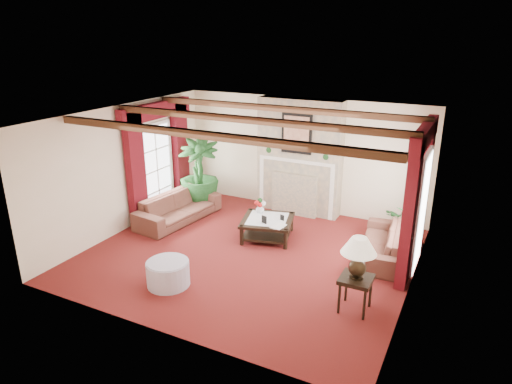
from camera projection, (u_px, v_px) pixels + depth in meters
The scene contains 23 objects.
floor at pixel (250, 254), 8.93m from camera, with size 6.00×6.00×0.00m, color #4B0D10.
ceiling at pixel (249, 117), 8.03m from camera, with size 6.00×6.00×0.00m, color white.
back_wall at pixel (303, 155), 10.80m from camera, with size 6.00×0.02×2.70m, color beige.
left_wall at pixel (125, 168), 9.75m from camera, with size 0.02×5.50×2.70m, color beige.
right_wall at pixel (417, 217), 7.21m from camera, with size 0.02×5.50×2.70m, color beige.
ceiling_beams at pixel (249, 120), 8.05m from camera, with size 6.00×3.00×0.12m, color #392012, non-canonical shape.
fireplace at pixel (301, 99), 10.18m from camera, with size 2.00×0.52×2.70m, color tan, non-canonical shape.
french_door_left at pixel (153, 124), 10.32m from camera, with size 0.10×1.10×2.16m, color white, non-canonical shape.
french_door_right at pixel (429, 154), 7.81m from camera, with size 0.10×1.10×2.16m, color white, non-canonical shape.
curtains_left at pixel (156, 106), 10.13m from camera, with size 0.20×2.40×2.55m, color #470910, non-canonical shape.
curtains_right at pixel (426, 129), 7.72m from camera, with size 0.20×2.40×2.55m, color #470910, non-canonical shape.
sofa_left at pixel (178, 203), 10.38m from camera, with size 0.89×2.20×0.84m, color #3F111A.
sofa_right at pixel (382, 238), 8.74m from camera, with size 0.76×1.97×0.75m, color #3F111A.
potted_palm at pixel (199, 188), 11.21m from camera, with size 1.60×1.97×0.97m, color black.
small_plant at pixel (404, 227), 9.40m from camera, with size 0.94×0.99×0.63m, color black.
coffee_table at pixel (267, 228), 9.58m from camera, with size 1.03×1.03×0.42m, color black, non-canonical shape.
side_table at pixel (355, 294), 7.05m from camera, with size 0.48×0.48×0.57m, color black, non-canonical shape.
ottoman at pixel (168, 273), 7.79m from camera, with size 0.73×0.73×0.43m, color #968FA2.
table_lamp at pixel (358, 257), 6.84m from camera, with size 0.54×0.54×0.69m, color black, non-canonical shape.
flower_vase at pixel (260, 209), 9.81m from camera, with size 0.21×0.21×0.18m, color silver.
book at pixel (273, 219), 9.12m from camera, with size 0.23×0.05×0.32m, color black.
photo_frame_a at pixel (264, 220), 9.25m from camera, with size 0.13×0.02×0.17m, color black, non-canonical shape.
photo_frame_b at pixel (282, 218), 9.40m from camera, with size 0.10×0.02×0.12m, color black, non-canonical shape.
Camera 1 is at (3.70, -7.11, 4.12)m, focal length 32.00 mm.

